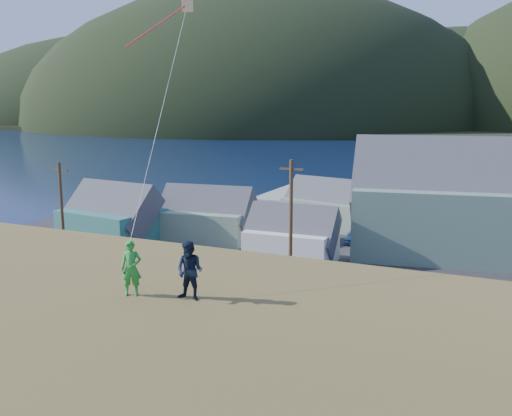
{
  "coord_description": "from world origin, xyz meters",
  "views": [
    {
      "loc": [
        11.14,
        -32.22,
        12.94
      ],
      "look_at": [
        1.96,
        -11.75,
        8.8
      ],
      "focal_mm": 40.0,
      "sensor_mm": 36.0,
      "label": 1
    }
  ],
  "objects": [
    {
      "name": "utility_poles",
      "position": [
        -2.2,
        1.5,
        4.66
      ],
      "size": [
        34.16,
        0.24,
        9.53
      ],
      "color": "#47331E",
      "rests_on": "waterfront_lot"
    },
    {
      "name": "kite_flyer_green",
      "position": [
        0.95,
        -18.68,
        8.05
      ],
      "size": [
        0.73,
        0.64,
        1.69
      ],
      "primitive_type": "imported",
      "rotation": [
        0.0,
        0.0,
        0.47
      ],
      "color": "green",
      "rests_on": "hillside"
    },
    {
      "name": "waterfront_lot",
      "position": [
        0.0,
        17.0,
        0.06
      ],
      "size": [
        72.0,
        36.0,
        0.12
      ],
      "primitive_type": "cube",
      "color": "#28282B",
      "rests_on": "ground"
    },
    {
      "name": "shed_teal",
      "position": [
        -22.23,
        9.46,
        2.6
      ],
      "size": [
        9.56,
        7.3,
        6.98
      ],
      "rotation": [
        0.0,
        0.0,
        -0.13
      ],
      "color": "#327671",
      "rests_on": "waterfront_lot"
    },
    {
      "name": "wharf",
      "position": [
        -6.0,
        40.0,
        0.45
      ],
      "size": [
        26.0,
        14.0,
        0.9
      ],
      "primitive_type": "cube",
      "color": "gray",
      "rests_on": "ground"
    },
    {
      "name": "grass_strip",
      "position": [
        0.0,
        -2.0,
        0.05
      ],
      "size": [
        110.0,
        8.0,
        0.1
      ],
      "primitive_type": "cube",
      "color": "#4C3D19",
      "rests_on": "ground"
    },
    {
      "name": "shed_palegreen_near",
      "position": [
        -14.73,
        13.89,
        2.41
      ],
      "size": [
        9.35,
        6.44,
        6.37
      ],
      "rotation": [
        0.0,
        0.0,
        0.11
      ],
      "color": "gray",
      "rests_on": "waterfront_lot"
    },
    {
      "name": "far_shore",
      "position": [
        0.0,
        330.0,
        1.0
      ],
      "size": [
        900.0,
        320.0,
        2.0
      ],
      "primitive_type": "cube",
      "color": "black",
      "rests_on": "ground"
    },
    {
      "name": "parked_cars",
      "position": [
        -9.22,
        21.99,
        0.85
      ],
      "size": [
        28.04,
        12.65,
        1.55
      ],
      "color": "white",
      "rests_on": "waterfront_lot"
    },
    {
      "name": "kite_rig",
      "position": [
        -1.08,
        -12.06,
        16.52
      ],
      "size": [
        1.62,
        3.77,
        10.7
      ],
      "color": "beige",
      "rests_on": "ground"
    },
    {
      "name": "kite_flyer_navy",
      "position": [
        2.75,
        -18.28,
        8.08
      ],
      "size": [
        0.86,
        0.68,
        1.76
      ],
      "primitive_type": "imported",
      "rotation": [
        0.0,
        0.0,
        0.02
      ],
      "color": "#121C31",
      "rests_on": "hillside"
    },
    {
      "name": "shed_white",
      "position": [
        -4.64,
        10.02,
        2.25
      ],
      "size": [
        7.46,
        5.08,
        5.83
      ],
      "rotation": [
        0.0,
        0.0,
        0.03
      ],
      "color": "white",
      "rests_on": "waterfront_lot"
    },
    {
      "name": "ground",
      "position": [
        0.0,
        0.0,
        0.0
      ],
      "size": [
        900.0,
        900.0,
        0.0
      ],
      "primitive_type": "plane",
      "color": "#0A1638",
      "rests_on": "ground"
    },
    {
      "name": "shed_palegreen_far",
      "position": [
        -6.04,
        24.81,
        2.41
      ],
      "size": [
        10.3,
        7.36,
        6.25
      ],
      "rotation": [
        0.0,
        0.0,
        -0.24
      ],
      "color": "slate",
      "rests_on": "waterfront_lot"
    }
  ]
}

